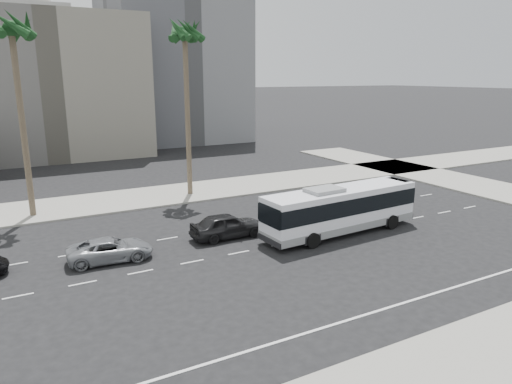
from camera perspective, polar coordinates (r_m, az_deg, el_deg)
ground at (r=31.59m, az=7.72°, el=-5.43°), size 700.00×700.00×0.00m
sidewalk_north at (r=44.46m, az=-4.12°, el=0.49°), size 120.00×7.00×0.15m
midrise_beige_west at (r=69.15m, az=-24.28°, el=11.62°), size 24.00×18.00×18.00m
midrise_gray_center at (r=80.20m, az=-10.18°, el=15.64°), size 20.00×20.00×26.00m
civic_tower at (r=275.81m, az=-26.63°, el=18.53°), size 42.00×42.00×129.00m
highrise_right at (r=262.70m, az=-15.49°, el=18.91°), size 26.00×26.00×70.00m
highrise_far at (r=297.81m, az=-11.94°, el=17.50°), size 22.00×22.00×60.00m
city_bus at (r=32.07m, az=10.26°, el=-1.95°), size 11.73×3.32×3.33m
car_a at (r=31.01m, az=-3.53°, el=-4.07°), size 1.99×4.90×1.67m
car_b at (r=28.54m, az=-17.29°, el=-6.70°), size 2.58×4.95×1.33m
palm_near at (r=41.28m, az=-8.65°, el=18.17°), size 4.43×4.43×14.95m
palm_mid at (r=38.15m, az=-27.56°, el=16.76°), size 4.77×4.77×14.76m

